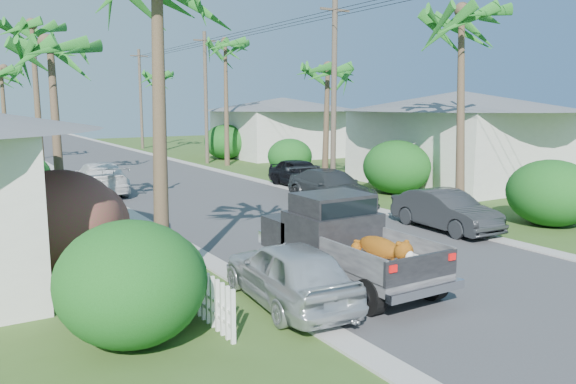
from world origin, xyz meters
TOP-DOWN VIEW (x-y plane):
  - ground at (0.00, 0.00)m, footprint 120.00×120.00m
  - road at (0.00, 25.00)m, footprint 8.00×100.00m
  - curb_left at (-4.30, 25.00)m, footprint 0.60×100.00m
  - curb_right at (4.30, 25.00)m, footprint 0.60×100.00m
  - pickup_truck at (-2.19, 2.01)m, footprint 1.98×5.12m
  - parked_car_rn at (3.96, 4.38)m, footprint 1.60×4.09m
  - parked_car_rm at (3.60, 10.35)m, footprint 2.08×4.89m
  - parked_car_rf at (5.00, 15.00)m, footprint 1.70×4.17m
  - parked_car_ln at (-4.13, 1.17)m, footprint 1.99×4.17m
  - parked_car_lf at (-4.06, 18.07)m, footprint 2.46×5.26m
  - palm_l_b at (-6.80, 12.00)m, footprint 4.40×4.40m
  - palm_l_c at (-6.00, 22.00)m, footprint 4.40×4.40m
  - palm_l_d at (-6.50, 34.00)m, footprint 4.40×4.40m
  - palm_r_a at (6.30, 6.00)m, footprint 4.40×4.40m
  - palm_r_b at (6.60, 15.00)m, footprint 4.40×4.40m
  - palm_r_c at (6.20, 26.00)m, footprint 4.40×4.40m
  - palm_r_d at (6.50, 40.00)m, footprint 4.40×4.40m
  - shrub_l_a at (-7.50, 1.00)m, footprint 2.60×2.86m
  - shrub_l_b at (-7.80, 6.00)m, footprint 3.00×3.30m
  - shrub_l_c at (-7.40, 10.00)m, footprint 2.40×2.64m
  - shrub_l_d at (-8.00, 18.00)m, footprint 3.20×3.52m
  - shrub_r_a at (7.60, 3.00)m, footprint 2.80×3.08m
  - shrub_r_b at (7.80, 11.00)m, footprint 3.00×3.30m
  - shrub_r_c at (7.50, 20.00)m, footprint 2.60×2.86m
  - shrub_r_d at (8.00, 30.00)m, footprint 3.20×3.52m
  - picket_fence at (-6.00, 5.50)m, footprint 0.10×11.00m
  - house_right_near at (13.00, 12.00)m, footprint 8.00×9.00m
  - house_right_far at (13.00, 30.00)m, footprint 9.00×8.00m
  - utility_pole_b at (5.60, 13.00)m, footprint 1.60×0.26m
  - utility_pole_c at (5.60, 28.00)m, footprint 1.60×0.26m
  - utility_pole_d at (5.60, 43.00)m, footprint 1.60×0.26m

SIDE VIEW (x-z plane):
  - ground at x=0.00m, z-range 0.00..0.00m
  - road at x=0.00m, z-range 0.00..0.02m
  - curb_left at x=-4.30m, z-range 0.00..0.06m
  - curb_right at x=4.30m, z-range 0.00..0.06m
  - picket_fence at x=-6.00m, z-range 0.00..1.00m
  - parked_car_rn at x=3.96m, z-range 0.00..1.33m
  - parked_car_ln at x=-4.13m, z-range 0.00..1.38m
  - parked_car_rm at x=3.60m, z-range 0.00..1.41m
  - parked_car_rf at x=5.00m, z-range 0.00..1.42m
  - parked_car_lf at x=-4.06m, z-range 0.00..1.49m
  - shrub_l_c at x=-7.40m, z-range 0.00..2.00m
  - pickup_truck at x=-2.19m, z-range -0.02..2.04m
  - shrub_r_c at x=7.50m, z-range 0.00..2.10m
  - shrub_l_a at x=-7.50m, z-range 0.00..2.20m
  - shrub_r_a at x=7.60m, z-range 0.00..2.30m
  - shrub_l_d at x=-8.00m, z-range 0.00..2.40m
  - shrub_r_b at x=7.80m, z-range 0.00..2.50m
  - shrub_l_b at x=-7.80m, z-range 0.00..2.60m
  - shrub_r_d at x=8.00m, z-range 0.00..2.60m
  - house_right_far at x=13.00m, z-range -0.18..4.42m
  - house_right_near at x=13.00m, z-range -0.18..4.62m
  - utility_pole_b at x=5.60m, z-range 0.10..9.10m
  - utility_pole_c at x=5.60m, z-range 0.10..9.10m
  - utility_pole_d at x=5.60m, z-range 0.10..9.10m
  - palm_r_b at x=6.60m, z-range 2.35..9.55m
  - palm_l_b at x=-6.80m, z-range 2.44..9.85m
  - palm_l_d at x=-6.50m, z-range 2.59..10.29m
  - palm_r_d at x=6.50m, z-range 2.73..10.74m
  - palm_r_a at x=6.30m, z-range 3.07..11.78m
  - palm_l_c at x=-6.00m, z-range 3.31..12.51m
  - palm_r_c at x=6.20m, z-range 3.41..12.81m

